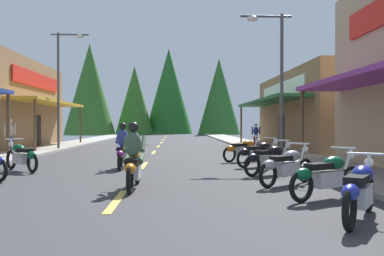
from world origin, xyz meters
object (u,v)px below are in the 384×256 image
(motorcycle_parked_right_5, at_px, (243,150))
(motorcycle_parked_left_4, at_px, (22,156))
(motorcycle_parked_right_0, at_px, (360,190))
(rider_cruising_lead, at_px, (134,161))
(rider_cruising_trailing, at_px, (123,149))
(pedestrian_waiting, at_px, (256,133))
(motorcycle_parked_right_3, at_px, (270,159))
(streetlamp_right, at_px, (274,65))
(motorcycle_parked_right_2, at_px, (287,166))
(streetlamp_left, at_px, (64,75))
(motorcycle_parked_right_1, at_px, (326,175))
(motorcycle_parked_right_4, at_px, (259,153))
(pedestrian_browsing, at_px, (10,133))

(motorcycle_parked_right_5, height_order, motorcycle_parked_left_4, same)
(motorcycle_parked_right_0, bearing_deg, rider_cruising_lead, 84.25)
(motorcycle_parked_left_4, relative_size, rider_cruising_trailing, 0.74)
(motorcycle_parked_left_4, distance_m, pedestrian_waiting, 16.86)
(motorcycle_parked_right_0, height_order, motorcycle_parked_right_3, same)
(streetlamp_right, bearing_deg, motorcycle_parked_right_3, -105.03)
(motorcycle_parked_right_5, relative_size, motorcycle_parked_left_4, 1.19)
(rider_cruising_trailing, bearing_deg, motorcycle_parked_right_3, -112.27)
(rider_cruising_lead, relative_size, pedestrian_waiting, 1.36)
(streetlamp_right, relative_size, motorcycle_parked_left_4, 3.84)
(motorcycle_parked_right_3, xyz_separation_m, motorcycle_parked_right_5, (-0.06, 4.32, 0.00))
(motorcycle_parked_right_2, distance_m, motorcycle_parked_right_3, 2.01)
(rider_cruising_lead, distance_m, rider_cruising_trailing, 4.48)
(streetlamp_left, height_order, motorcycle_parked_right_5, streetlamp_left)
(motorcycle_parked_right_1, height_order, motorcycle_parked_right_5, same)
(streetlamp_left, xyz_separation_m, motorcycle_parked_right_0, (9.31, -17.60, -3.88))
(rider_cruising_trailing, bearing_deg, motorcycle_parked_right_2, -130.38)
(motorcycle_parked_left_4, relative_size, rider_cruising_lead, 0.74)
(streetlamp_left, xyz_separation_m, motorcycle_parked_right_5, (9.19, -7.51, -3.88))
(motorcycle_parked_right_5, xyz_separation_m, rider_cruising_trailing, (-4.52, -2.37, 0.17))
(motorcycle_parked_right_4, xyz_separation_m, pedestrian_waiting, (2.35, 12.37, 0.41))
(streetlamp_left, distance_m, motorcycle_parked_right_4, 13.92)
(motorcycle_parked_right_4, bearing_deg, streetlamp_left, 102.87)
(motorcycle_parked_right_4, bearing_deg, motorcycle_parked_right_1, -121.20)
(motorcycle_parked_right_1, distance_m, motorcycle_parked_right_4, 6.22)
(motorcycle_parked_right_0, bearing_deg, streetlamp_left, 62.99)
(streetlamp_left, bearing_deg, motorcycle_parked_right_3, -51.98)
(rider_cruising_trailing, bearing_deg, pedestrian_browsing, 44.01)
(motorcycle_parked_right_0, bearing_deg, streetlamp_right, 28.41)
(motorcycle_parked_right_3, distance_m, pedestrian_waiting, 14.92)
(motorcycle_parked_right_4, height_order, pedestrian_waiting, pedestrian_waiting)
(motorcycle_parked_right_0, distance_m, motorcycle_parked_right_4, 8.10)
(streetlamp_left, relative_size, motorcycle_parked_right_1, 3.58)
(streetlamp_right, relative_size, pedestrian_waiting, 3.89)
(motorcycle_parked_right_4, height_order, motorcycle_parked_left_4, same)
(motorcycle_parked_right_2, xyz_separation_m, motorcycle_parked_right_5, (-0.01, 6.33, 0.00))
(streetlamp_left, relative_size, motorcycle_parked_right_3, 3.70)
(pedestrian_browsing, bearing_deg, motorcycle_parked_right_1, -175.23)
(motorcycle_parked_right_0, relative_size, rider_cruising_trailing, 0.84)
(streetlamp_left, height_order, rider_cruising_lead, streetlamp_left)
(motorcycle_parked_right_0, xyz_separation_m, rider_cruising_lead, (-3.83, 3.31, 0.17))
(motorcycle_parked_right_1, relative_size, rider_cruising_lead, 0.88)
(motorcycle_parked_right_0, relative_size, motorcycle_parked_right_4, 0.97)
(streetlamp_left, distance_m, motorcycle_parked_left_4, 11.29)
(motorcycle_parked_right_2, xyz_separation_m, rider_cruising_trailing, (-4.53, 3.96, 0.17))
(streetlamp_right, xyz_separation_m, motorcycle_parked_left_4, (-9.06, -3.57, -3.50))
(motorcycle_parked_right_0, height_order, motorcycle_parked_right_5, same)
(rider_cruising_lead, bearing_deg, streetlamp_right, -33.73)
(streetlamp_left, relative_size, motorcycle_parked_right_4, 3.63)
(motorcycle_parked_right_1, distance_m, motorcycle_parked_right_2, 1.90)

